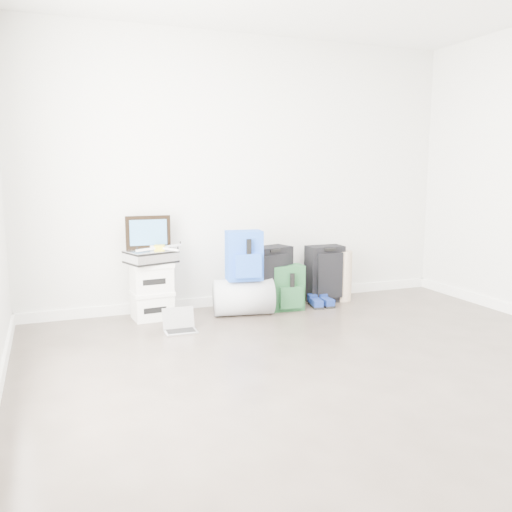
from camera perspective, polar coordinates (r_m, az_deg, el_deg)
name	(u,v)px	position (r m, az deg, el deg)	size (l,w,h in m)	color
ground	(382,394)	(3.59, 13.16, -13.93)	(5.00, 5.00, 0.00)	#3D332C
room_envelope	(392,111)	(3.34, 14.09, 14.55)	(4.52, 5.02, 2.71)	silver
boxes_stack	(152,291)	(5.16, -10.91, -3.62)	(0.39, 0.33, 0.53)	silver
briefcase	(151,257)	(5.09, -11.02, -0.07)	(0.42, 0.31, 0.12)	#B2B2B7
painting	(148,232)	(5.16, -11.28, 2.46)	(0.42, 0.05, 0.31)	black
drone	(160,248)	(5.08, -10.12, 0.88)	(0.47, 0.47, 0.05)	gold
duffel_bag	(243,297)	(5.22, -1.33, -4.34)	(0.35, 0.35, 0.56)	#93959B
blue_backpack	(244,256)	(5.11, -1.23, -0.05)	(0.36, 0.28, 0.47)	#1B38B2
large_suitcase	(270,278)	(5.39, 1.53, -2.36)	(0.46, 0.36, 0.63)	black
green_backpack	(287,288)	(5.40, 3.30, -3.43)	(0.34, 0.26, 0.45)	#163E1B
carry_on	(325,274)	(5.76, 7.26, -1.86)	(0.38, 0.25, 0.59)	black
shoes	(321,302)	(5.60, 6.81, -4.87)	(0.23, 0.27, 0.08)	black
rolled_rug	(343,276)	(5.83, 9.19, -2.08)	(0.18, 0.18, 0.54)	gray
laptop	(180,326)	(4.78, -8.03, -7.27)	(0.28, 0.21, 0.20)	#BDBDC1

